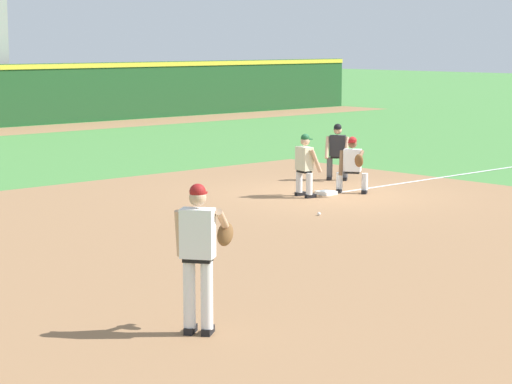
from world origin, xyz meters
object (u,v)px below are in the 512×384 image
object	(u,v)px
umpire	(337,150)
pitcher	(200,249)
baseball	(319,214)
first_base_bag	(326,193)
baserunner	(305,163)
first_baseman	(353,163)

from	to	relation	value
umpire	pitcher	bearing A→B (deg)	-143.82
baseball	pitcher	xyz separation A→B (m)	(-7.09, -4.84, 1.02)
pitcher	first_base_bag	bearing A→B (deg)	35.92
first_base_bag	baserunner	size ratio (longest dim) A/B	0.26
pitcher	baserunner	distance (m)	10.98
pitcher	umpire	size ratio (longest dim) A/B	1.27
first_base_bag	pitcher	bearing A→B (deg)	-144.08
baseball	umpire	bearing A→B (deg)	39.10
pitcher	first_baseman	world-z (taller)	pitcher
first_baseman	pitcher	bearing A→B (deg)	-146.86
first_baseman	umpire	xyz separation A→B (m)	(1.41, 1.80, 0.06)
first_base_bag	first_baseman	size ratio (longest dim) A/B	0.28
baseball	baserunner	xyz separation A→B (m)	(1.54, 1.95, 0.76)
first_base_bag	first_baseman	bearing A→B (deg)	-24.84
baseball	pitcher	distance (m)	8.64
first_baseman	umpire	bearing A→B (deg)	52.00
pitcher	first_baseman	bearing A→B (deg)	33.14
pitcher	first_baseman	distance (m)	11.74
first_base_bag	pitcher	world-z (taller)	pitcher
first_base_bag	baseball	bearing A→B (deg)	-139.33
baseball	baserunner	size ratio (longest dim) A/B	0.05
first_baseman	first_base_bag	bearing A→B (deg)	155.16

